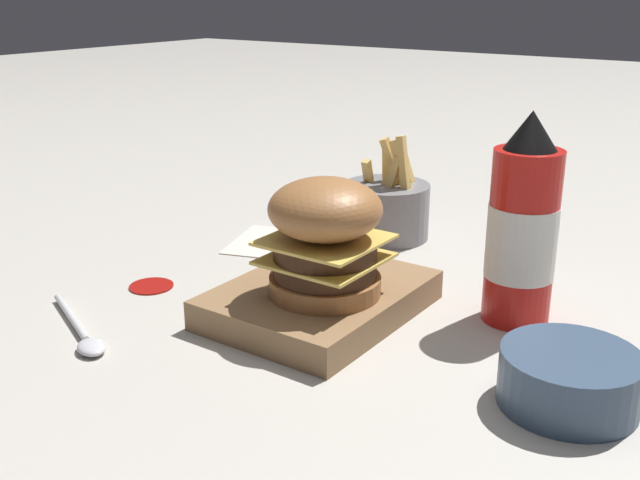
{
  "coord_description": "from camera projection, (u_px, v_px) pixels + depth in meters",
  "views": [
    {
      "loc": [
        -0.57,
        -0.38,
        0.33
      ],
      "look_at": [
        0.02,
        0.04,
        0.08
      ],
      "focal_mm": 42.0,
      "sensor_mm": 36.0,
      "label": 1
    }
  ],
  "objects": [
    {
      "name": "burger",
      "position": [
        325.0,
        237.0,
        0.74
      ],
      "size": [
        0.11,
        0.11,
        0.12
      ],
      "color": "#9E6638",
      "rests_on": "serving_board"
    },
    {
      "name": "ketchup_bottle",
      "position": [
        522.0,
        231.0,
        0.74
      ],
      "size": [
        0.07,
        0.07,
        0.22
      ],
      "color": "red",
      "rests_on": "ground_plane"
    },
    {
      "name": "fries_basket",
      "position": [
        387.0,
        209.0,
        1.01
      ],
      "size": [
        0.12,
        0.12,
        0.14
      ],
      "color": "slate",
      "rests_on": "ground_plane"
    },
    {
      "name": "serving_board",
      "position": [
        320.0,
        299.0,
        0.78
      ],
      "size": [
        0.22,
        0.17,
        0.03
      ],
      "color": "olive",
      "rests_on": "ground_plane"
    },
    {
      "name": "parchment_square",
      "position": [
        280.0,
        242.0,
        1.0
      ],
      "size": [
        0.16,
        0.16,
        0.0
      ],
      "color": "beige",
      "rests_on": "ground_plane"
    },
    {
      "name": "ketchup_puddle",
      "position": [
        151.0,
        285.0,
        0.85
      ],
      "size": [
        0.05,
        0.05,
        0.0
      ],
      "color": "#9E140F",
      "rests_on": "ground_plane"
    },
    {
      "name": "side_bowl",
      "position": [
        569.0,
        377.0,
        0.61
      ],
      "size": [
        0.11,
        0.11,
        0.05
      ],
      "color": "#384C66",
      "rests_on": "ground_plane"
    },
    {
      "name": "spoon",
      "position": [
        83.0,
        335.0,
        0.73
      ],
      "size": [
        0.08,
        0.15,
        0.01
      ],
      "rotation": [
        0.0,
        0.0,
        4.29
      ],
      "color": "silver",
      "rests_on": "ground_plane"
    },
    {
      "name": "ground_plane",
      "position": [
        338.0,
        329.0,
        0.75
      ],
      "size": [
        6.0,
        6.0,
        0.0
      ],
      "primitive_type": "plane",
      "color": "#B7B2A8"
    }
  ]
}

